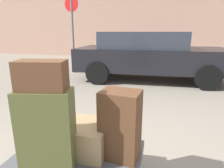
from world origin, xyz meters
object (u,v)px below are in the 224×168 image
suitcase_olive_stacked_top (47,131)px  suitcase_tan_front_right (76,136)px  bollard_kerb_near (204,61)px  parked_car (149,55)px  duffel_bag_brown_topmost_pile (42,76)px  suitcase_brown_center (120,125)px  no_parking_sign (73,27)px  luggage_cart (79,160)px

suitcase_olive_stacked_top → suitcase_tan_front_right: (0.10, 0.29, -0.20)m
bollard_kerb_near → parked_car: bearing=-133.1°
duffel_bag_brown_topmost_pile → suitcase_brown_center: bearing=17.9°
suitcase_brown_center → duffel_bag_brown_topmost_pile: bearing=-144.1°
parked_car → no_parking_sign: size_ratio=1.72×
suitcase_olive_stacked_top → suitcase_brown_center: 0.60m
duffel_bag_brown_topmost_pile → suitcase_tan_front_right: bearing=58.7°
parked_car → no_parking_sign: bearing=172.2°
bollard_kerb_near → luggage_cart: bearing=-108.4°
suitcase_tan_front_right → duffel_bag_brown_topmost_pile: duffel_bag_brown_topmost_pile is taller
bollard_kerb_near → suitcase_olive_stacked_top: bearing=-109.0°
suitcase_olive_stacked_top → bollard_kerb_near: 7.18m
suitcase_olive_stacked_top → suitcase_tan_front_right: size_ratio=1.12×
parked_car → bollard_kerb_near: parked_car is taller
suitcase_olive_stacked_top → no_parking_sign: size_ratio=0.26×
suitcase_olive_stacked_top → parked_car: 4.74m
luggage_cart → no_parking_sign: size_ratio=0.44×
duffel_bag_brown_topmost_pile → parked_car: size_ratio=0.08×
luggage_cart → duffel_bag_brown_topmost_pile: size_ratio=3.17×
suitcase_tan_front_right → bollard_kerb_near: bollard_kerb_near is taller
suitcase_olive_stacked_top → bollard_kerb_near: suitcase_olive_stacked_top is taller
luggage_cart → suitcase_olive_stacked_top: (-0.15, -0.24, 0.41)m
suitcase_tan_front_right → bollard_kerb_near: (2.23, 6.49, -0.12)m
luggage_cart → suitcase_brown_center: bearing=9.6°
suitcase_tan_front_right → bollard_kerb_near: bearing=68.6°
parked_car → duffel_bag_brown_topmost_pile: bearing=-94.9°
duffel_bag_brown_topmost_pile → parked_car: bearing=73.1°
luggage_cart → suitcase_olive_stacked_top: 0.49m
duffel_bag_brown_topmost_pile → bollard_kerb_near: 7.21m
no_parking_sign → duffel_bag_brown_topmost_pile: bearing=-66.5°
suitcase_tan_front_right → parked_car: bearing=83.6°
duffel_bag_brown_topmost_pile → no_parking_sign: no_parking_sign is taller
suitcase_olive_stacked_top → duffel_bag_brown_topmost_pile: (0.00, 0.00, 0.44)m
duffel_bag_brown_topmost_pile → parked_car: parked_car is taller
luggage_cart → duffel_bag_brown_topmost_pile: 0.90m
suitcase_tan_front_right → parked_car: 4.45m
suitcase_olive_stacked_top → parked_car: bearing=71.4°
suitcase_olive_stacked_top → suitcase_tan_front_right: bearing=57.0°
suitcase_tan_front_right → bollard_kerb_near: size_ratio=0.83×
suitcase_olive_stacked_top → no_parking_sign: (-2.21, 5.08, 0.90)m
suitcase_tan_front_right → bollard_kerb_near: 6.86m
suitcase_tan_front_right → suitcase_olive_stacked_top: bearing=-111.9°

